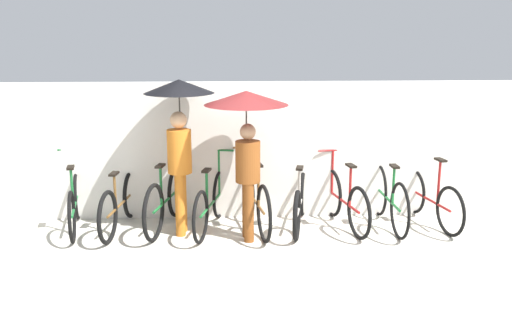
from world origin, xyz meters
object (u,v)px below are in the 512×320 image
object	(u,v)px
parked_bicycle_3	(211,203)
parked_bicycle_4	(256,201)
parked_bicycle_1	(120,204)
parked_bicycle_5	(300,202)
pedestrian_leading	(179,116)
pedestrian_center	(247,121)
parked_bicycle_2	(166,200)
parked_bicycle_8	(430,199)
parked_bicycle_6	(344,201)
parked_bicycle_7	(389,198)
parked_bicycle_0	(75,204)

from	to	relation	value
parked_bicycle_3	parked_bicycle_4	xyz separation A→B (m)	(0.62, 0.01, 0.03)
parked_bicycle_1	parked_bicycle_5	distance (m)	2.48
pedestrian_leading	pedestrian_center	world-z (taller)	pedestrian_leading
parked_bicycle_2	parked_bicycle_4	bearing A→B (deg)	-82.10
parked_bicycle_5	pedestrian_center	size ratio (longest dim) A/B	0.87
parked_bicycle_3	parked_bicycle_8	distance (m)	3.09
parked_bicycle_3	parked_bicycle_5	world-z (taller)	parked_bicycle_3
parked_bicycle_5	parked_bicycle_6	bearing A→B (deg)	-80.21
parked_bicycle_2	parked_bicycle_7	xyz separation A→B (m)	(3.09, -0.06, 0.00)
parked_bicycle_3	parked_bicycle_8	xyz separation A→B (m)	(3.09, 0.09, -0.00)
parked_bicycle_1	parked_bicycle_5	xyz separation A→B (m)	(2.48, -0.01, -0.01)
parked_bicycle_7	pedestrian_leading	distance (m)	3.10
parked_bicycle_5	pedestrian_leading	xyz separation A→B (m)	(-1.62, -0.10, 1.23)
pedestrian_leading	parked_bicycle_2	bearing A→B (deg)	149.67
parked_bicycle_5	parked_bicycle_2	bearing A→B (deg)	99.86
parked_bicycle_0	pedestrian_center	world-z (taller)	pedestrian_center
parked_bicycle_0	pedestrian_leading	world-z (taller)	pedestrian_leading
parked_bicycle_1	parked_bicycle_0	bearing A→B (deg)	96.27
parked_bicycle_7	parked_bicycle_1	bearing A→B (deg)	88.09
parked_bicycle_1	parked_bicycle_2	world-z (taller)	parked_bicycle_2
parked_bicycle_8	pedestrian_center	size ratio (longest dim) A/B	0.86
parked_bicycle_2	parked_bicycle_5	distance (m)	1.86
parked_bicycle_0	parked_bicycle_3	world-z (taller)	parked_bicycle_0
parked_bicycle_0	parked_bicycle_7	size ratio (longest dim) A/B	0.94
parked_bicycle_4	parked_bicycle_7	size ratio (longest dim) A/B	1.02
parked_bicycle_6	pedestrian_leading	size ratio (longest dim) A/B	0.80
parked_bicycle_0	parked_bicycle_5	size ratio (longest dim) A/B	0.98
parked_bicycle_0	parked_bicycle_6	xyz separation A→B (m)	(3.71, -0.04, 0.01)
parked_bicycle_7	pedestrian_leading	size ratio (longest dim) A/B	0.85
parked_bicycle_2	parked_bicycle_8	xyz separation A→B (m)	(3.71, 0.00, -0.03)
parked_bicycle_1	parked_bicycle_4	bearing A→B (deg)	-84.52
parked_bicycle_6	pedestrian_center	distance (m)	1.84
parked_bicycle_5	parked_bicycle_7	world-z (taller)	parked_bicycle_7
parked_bicycle_2	parked_bicycle_4	xyz separation A→B (m)	(1.24, -0.08, 0.00)
parked_bicycle_8	parked_bicycle_7	bearing A→B (deg)	85.18
parked_bicycle_6	parked_bicycle_7	size ratio (longest dim) A/B	0.94
parked_bicycle_2	parked_bicycle_5	bearing A→B (deg)	-79.84
pedestrian_leading	parked_bicycle_1	bearing A→B (deg)	175.34
parked_bicycle_5	parked_bicycle_8	xyz separation A→B (m)	(1.85, 0.05, 0.01)
parked_bicycle_6	parked_bicycle_3	bearing A→B (deg)	78.95
parked_bicycle_6	parked_bicycle_5	bearing A→B (deg)	76.61
pedestrian_center	pedestrian_leading	bearing A→B (deg)	158.61
parked_bicycle_6	parked_bicycle_7	bearing A→B (deg)	-101.37
parked_bicycle_4	parked_bicycle_6	distance (m)	1.24
parked_bicycle_3	parked_bicycle_2	bearing A→B (deg)	94.10
parked_bicycle_4	parked_bicycle_5	size ratio (longest dim) A/B	1.06
parked_bicycle_3	pedestrian_center	world-z (taller)	pedestrian_center
parked_bicycle_5	parked_bicycle_7	xyz separation A→B (m)	(1.24, -0.01, 0.05)
parked_bicycle_0	parked_bicycle_3	xyz separation A→B (m)	(1.86, -0.06, 0.00)
parked_bicycle_6	parked_bicycle_7	xyz separation A→B (m)	(0.62, 0.00, 0.03)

